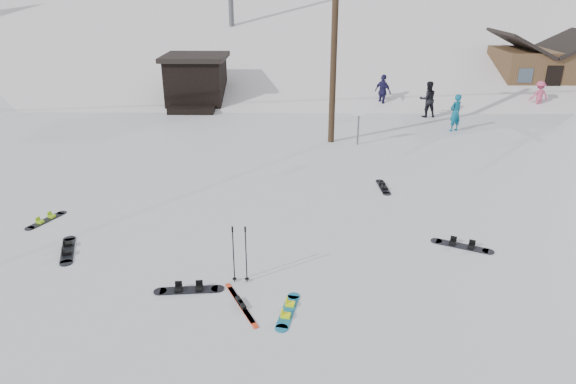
{
  "coord_description": "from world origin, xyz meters",
  "views": [
    {
      "loc": [
        0.45,
        -7.35,
        6.44
      ],
      "look_at": [
        0.27,
        4.85,
        1.4
      ],
      "focal_mm": 32.0,
      "sensor_mm": 36.0,
      "label": 1
    }
  ],
  "objects_px": {
    "cabin": "(538,70)",
    "hero_snowboard": "(288,311)",
    "utility_pole": "(335,28)",
    "hero_skis": "(241,304)"
  },
  "relations": [
    {
      "from": "hero_snowboard",
      "to": "hero_skis",
      "type": "distance_m",
      "value": 1.04
    },
    {
      "from": "cabin",
      "to": "utility_pole",
      "type": "bearing_deg",
      "value": -142.44
    },
    {
      "from": "utility_pole",
      "to": "cabin",
      "type": "height_order",
      "value": "utility_pole"
    },
    {
      "from": "utility_pole",
      "to": "hero_skis",
      "type": "bearing_deg",
      "value": -102.52
    },
    {
      "from": "cabin",
      "to": "hero_snowboard",
      "type": "height_order",
      "value": "cabin"
    },
    {
      "from": "hero_snowboard",
      "to": "cabin",
      "type": "bearing_deg",
      "value": -21.47
    },
    {
      "from": "utility_pole",
      "to": "hero_skis",
      "type": "distance_m",
      "value": 13.27
    },
    {
      "from": "utility_pole",
      "to": "hero_snowboard",
      "type": "relative_size",
      "value": 6.42
    },
    {
      "from": "cabin",
      "to": "hero_skis",
      "type": "height_order",
      "value": "cabin"
    },
    {
      "from": "cabin",
      "to": "hero_snowboard",
      "type": "distance_m",
      "value": 26.79
    }
  ]
}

